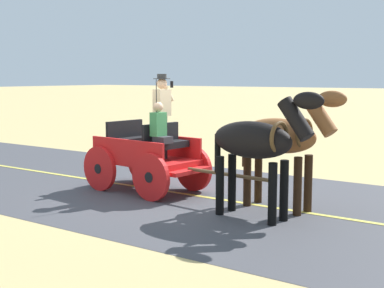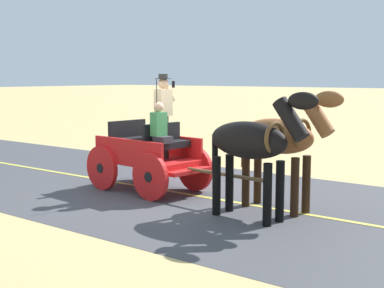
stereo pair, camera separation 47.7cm
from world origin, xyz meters
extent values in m
plane|color=tan|center=(0.00, 0.00, 0.00)|extent=(200.00, 200.00, 0.00)
cube|color=#424247|center=(0.00, 0.00, 0.00)|extent=(6.53, 160.00, 0.01)
cube|color=#DBCC4C|center=(0.00, 0.00, 0.01)|extent=(0.12, 160.00, 0.00)
cube|color=red|center=(0.17, -0.64, 0.66)|extent=(1.39, 2.30, 0.12)
cube|color=red|center=(-0.40, -0.59, 0.94)|extent=(0.25, 2.09, 0.44)
cube|color=red|center=(0.74, -0.69, 0.94)|extent=(0.25, 2.09, 0.44)
cube|color=red|center=(0.28, 0.58, 0.56)|extent=(1.10, 0.34, 0.08)
cube|color=red|center=(0.06, -1.83, 0.48)|extent=(0.74, 0.26, 0.06)
cube|color=black|center=(0.23, -0.04, 1.04)|extent=(1.05, 0.45, 0.14)
cube|color=black|center=(0.21, -0.22, 1.26)|extent=(1.02, 0.17, 0.44)
cube|color=black|center=(0.13, -1.13, 1.04)|extent=(1.05, 0.45, 0.14)
cube|color=black|center=(0.11, -1.31, 1.26)|extent=(1.02, 0.17, 0.44)
cylinder|color=red|center=(-0.41, 0.19, 0.48)|extent=(0.19, 0.97, 0.96)
cylinder|color=black|center=(-0.41, 0.19, 0.48)|extent=(0.14, 0.22, 0.21)
cylinder|color=red|center=(0.89, 0.07, 0.48)|extent=(0.19, 0.97, 0.96)
cylinder|color=black|center=(0.89, 0.07, 0.48)|extent=(0.14, 0.22, 0.21)
cylinder|color=red|center=(-0.55, -1.35, 0.48)|extent=(0.19, 0.97, 0.96)
cylinder|color=black|center=(-0.55, -1.35, 0.48)|extent=(0.14, 0.22, 0.21)
cylinder|color=red|center=(0.75, -1.46, 0.48)|extent=(0.19, 0.97, 0.96)
cylinder|color=black|center=(0.75, -1.46, 0.48)|extent=(0.14, 0.22, 0.21)
cylinder|color=brown|center=(0.37, 1.55, 0.61)|extent=(0.25, 2.00, 0.07)
cylinder|color=black|center=(0.52, -0.06, 1.74)|extent=(0.02, 0.02, 1.30)
cylinder|color=#2D2D33|center=(0.05, -0.30, 1.17)|extent=(0.22, 0.22, 0.90)
cube|color=tan|center=(0.05, -0.30, 1.90)|extent=(0.36, 0.25, 0.56)
sphere|color=tan|center=(0.05, -0.30, 2.30)|extent=(0.22, 0.22, 0.22)
cylinder|color=black|center=(0.05, -0.30, 2.40)|extent=(0.36, 0.36, 0.01)
cylinder|color=black|center=(0.05, -0.30, 2.45)|extent=(0.20, 0.20, 0.10)
cylinder|color=tan|center=(-0.12, -0.24, 2.08)|extent=(0.27, 0.10, 0.32)
cube|color=black|center=(-0.18, -0.22, 2.28)|extent=(0.03, 0.07, 0.14)
cube|color=#2D2D33|center=(0.49, 0.06, 1.18)|extent=(0.31, 0.34, 0.14)
cube|color=#387F47|center=(0.47, -0.06, 1.49)|extent=(0.32, 0.23, 0.48)
sphere|color=tan|center=(0.47, -0.06, 1.84)|extent=(0.20, 0.20, 0.20)
ellipsoid|color=brown|center=(0.02, 2.39, 1.37)|extent=(0.73, 1.61, 0.64)
cylinder|color=black|center=(-0.10, 2.95, 0.53)|extent=(0.15, 0.15, 1.05)
cylinder|color=black|center=(0.26, 2.91, 0.53)|extent=(0.15, 0.15, 1.05)
cylinder|color=black|center=(-0.22, 1.86, 0.53)|extent=(0.15, 0.15, 1.05)
cylinder|color=black|center=(0.14, 1.82, 0.53)|extent=(0.15, 0.15, 1.05)
cylinder|color=brown|center=(0.12, 3.22, 1.77)|extent=(0.33, 0.67, 0.73)
ellipsoid|color=brown|center=(0.14, 3.44, 2.07)|extent=(0.28, 0.56, 0.28)
cube|color=black|center=(0.11, 3.20, 1.81)|extent=(0.12, 0.51, 0.56)
cylinder|color=black|center=(-0.06, 1.65, 1.07)|extent=(0.11, 0.11, 0.70)
torus|color=brown|center=(0.08, 2.93, 1.45)|extent=(0.55, 0.13, 0.55)
ellipsoid|color=black|center=(0.86, 2.31, 1.37)|extent=(0.69, 1.60, 0.64)
cylinder|color=black|center=(0.73, 2.87, 0.53)|extent=(0.15, 0.15, 1.05)
cylinder|color=black|center=(1.09, 2.84, 0.53)|extent=(0.15, 0.15, 1.05)
cylinder|color=black|center=(0.63, 1.78, 0.53)|extent=(0.15, 0.15, 1.05)
cylinder|color=black|center=(0.99, 1.75, 0.53)|extent=(0.15, 0.15, 1.05)
cylinder|color=black|center=(0.93, 3.15, 1.77)|extent=(0.32, 0.67, 0.73)
ellipsoid|color=black|center=(0.95, 3.37, 2.07)|extent=(0.27, 0.56, 0.28)
cube|color=black|center=(0.93, 3.13, 1.81)|extent=(0.10, 0.51, 0.56)
cylinder|color=black|center=(0.79, 1.57, 1.07)|extent=(0.11, 0.11, 0.70)
torus|color=brown|center=(0.91, 2.85, 1.45)|extent=(0.55, 0.12, 0.55)
camera|label=1|loc=(9.05, 6.87, 2.46)|focal=51.18mm
camera|label=2|loc=(8.77, 7.25, 2.46)|focal=51.18mm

